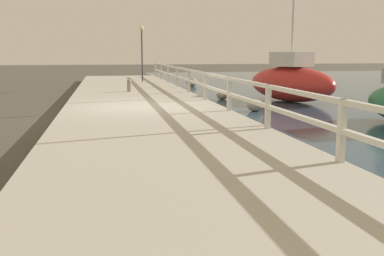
# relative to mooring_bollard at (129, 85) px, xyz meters

# --- Properties ---
(ground_plane) EXTENTS (120.00, 120.00, 0.00)m
(ground_plane) POSITION_rel_mooring_bollard_xyz_m (0.12, -5.14, -0.59)
(ground_plane) COLOR #4C473D
(dock_walkway) EXTENTS (4.58, 36.00, 0.33)m
(dock_walkway) POSITION_rel_mooring_bollard_xyz_m (0.12, -5.14, -0.42)
(dock_walkway) COLOR #B2AD9E
(dock_walkway) RESTS_ON ground
(railing) EXTENTS (0.10, 32.50, 0.91)m
(railing) POSITION_rel_mooring_bollard_xyz_m (2.31, -5.14, 0.37)
(railing) COLOR silver
(railing) RESTS_ON dock_walkway
(boulder_downstream) EXTENTS (0.48, 0.43, 0.36)m
(boulder_downstream) POSITION_rel_mooring_bollard_xyz_m (3.71, -0.61, -0.41)
(boulder_downstream) COLOR gray
(boulder_downstream) RESTS_ON ground
(boulder_near_dock) EXTENTS (0.53, 0.47, 0.40)m
(boulder_near_dock) POSITION_rel_mooring_bollard_xyz_m (3.80, -4.45, -0.39)
(boulder_near_dock) COLOR gray
(boulder_near_dock) RESTS_ON ground
(boulder_far_strip) EXTENTS (0.64, 0.58, 0.48)m
(boulder_far_strip) POSITION_rel_mooring_bollard_xyz_m (3.88, 6.74, -0.35)
(boulder_far_strip) COLOR gray
(boulder_far_strip) RESTS_ON ground
(mooring_bollard) EXTENTS (0.18, 0.18, 0.51)m
(mooring_bollard) POSITION_rel_mooring_bollard_xyz_m (0.00, 0.00, 0.00)
(mooring_bollard) COLOR gray
(mooring_bollard) RESTS_ON dock_walkway
(dock_lamp) EXTENTS (0.25, 0.25, 2.95)m
(dock_lamp) POSITION_rel_mooring_bollard_xyz_m (1.05, 6.15, 1.89)
(dock_lamp) COLOR #2D2D33
(dock_lamp) RESTS_ON dock_walkway
(sailboat_red) EXTENTS (3.09, 4.41, 5.41)m
(sailboat_red) POSITION_rel_mooring_bollard_xyz_m (6.12, -1.87, 0.18)
(sailboat_red) COLOR red
(sailboat_red) RESTS_ON water_surface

